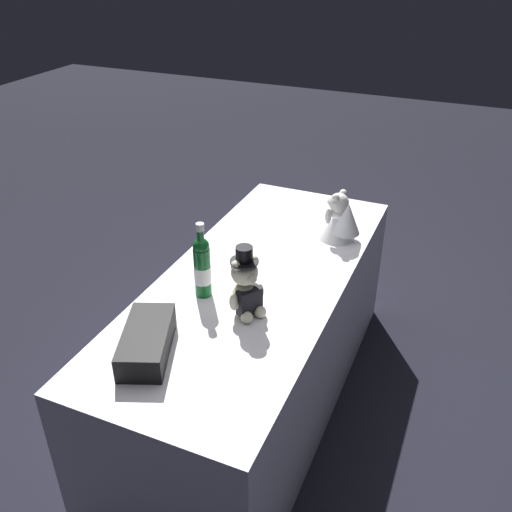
% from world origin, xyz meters
% --- Properties ---
extents(ground_plane, '(12.00, 12.00, 0.00)m').
position_xyz_m(ground_plane, '(0.00, 0.00, 0.00)').
color(ground_plane, black).
extents(reception_table, '(1.88, 0.76, 0.72)m').
position_xyz_m(reception_table, '(0.00, 0.00, 0.36)').
color(reception_table, white).
rests_on(reception_table, ground_plane).
extents(teddy_bear_groom, '(0.14, 0.15, 0.29)m').
position_xyz_m(teddy_bear_groom, '(-0.26, -0.07, 0.84)').
color(teddy_bear_groom, beige).
rests_on(teddy_bear_groom, reception_table).
extents(teddy_bear_bride, '(0.19, 0.23, 0.24)m').
position_xyz_m(teddy_bear_bride, '(0.47, -0.24, 0.82)').
color(teddy_bear_bride, white).
rests_on(teddy_bear_bride, reception_table).
extents(champagne_bottle, '(0.07, 0.07, 0.33)m').
position_xyz_m(champagne_bottle, '(-0.21, 0.14, 0.85)').
color(champagne_bottle, '#0F5320').
rests_on(champagne_bottle, reception_table).
extents(signing_pen, '(0.09, 0.11, 0.01)m').
position_xyz_m(signing_pen, '(-0.06, 0.02, 0.72)').
color(signing_pen, black).
rests_on(signing_pen, reception_table).
extents(gift_case_black, '(0.37, 0.27, 0.10)m').
position_xyz_m(gift_case_black, '(-0.61, 0.15, 0.77)').
color(gift_case_black, black).
rests_on(gift_case_black, reception_table).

